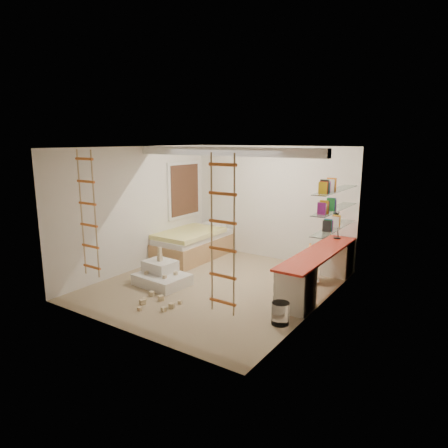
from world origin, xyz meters
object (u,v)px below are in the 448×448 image
Objects in this scene: play_platform at (162,276)px; bed at (194,244)px; desk at (319,269)px; swivel_chair at (308,269)px.

bed is at bearing 108.20° from play_platform.
desk is at bearing -6.49° from bed.
bed is 1.99× the size of play_platform.
desk is 2.78× the size of play_platform.
desk is 3.78× the size of swivel_chair.
desk reaches higher than swivel_chair.
swivel_chair is (2.88, -0.07, -0.06)m from bed.
swivel_chair is at bearing -1.45° from bed.
swivel_chair is 0.74× the size of play_platform.
bed is (-3.20, 0.36, -0.07)m from desk.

